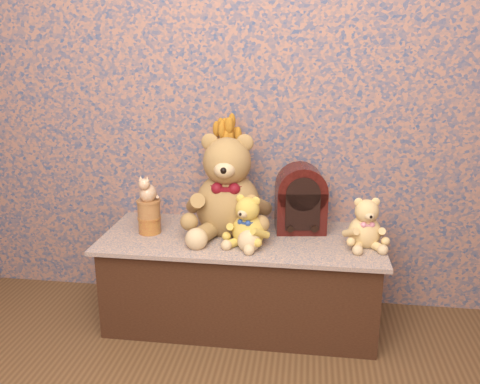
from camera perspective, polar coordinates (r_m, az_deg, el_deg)
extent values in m
cube|color=#3C537C|center=(2.54, 1.05, 15.29)|extent=(3.00, 0.10, 2.60)
cube|color=#36496E|center=(2.53, 0.16, -9.89)|extent=(1.35, 0.57, 0.46)
cylinder|color=tan|center=(2.55, -1.24, -1.56)|extent=(0.17, 0.17, 0.22)
cylinder|color=gold|center=(2.52, -10.23, -3.71)|extent=(0.13, 0.13, 0.08)
cylinder|color=tan|center=(2.49, -10.33, -1.92)|extent=(0.13, 0.13, 0.09)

